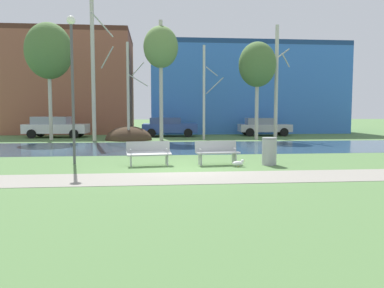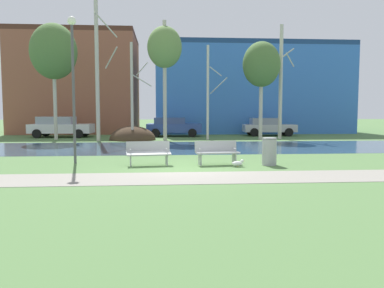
{
  "view_description": "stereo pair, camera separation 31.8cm",
  "coord_description": "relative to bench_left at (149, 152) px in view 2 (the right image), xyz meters",
  "views": [
    {
      "loc": [
        -1.13,
        -13.46,
        2.02
      ],
      "look_at": [
        0.35,
        1.3,
        0.74
      ],
      "focal_mm": 36.92,
      "sensor_mm": 36.0,
      "label": 1
    },
    {
      "loc": [
        -0.81,
        -13.48,
        2.02
      ],
      "look_at": [
        0.35,
        1.3,
        0.74
      ],
      "focal_mm": 36.92,
      "sensor_mm": 36.0,
      "label": 2
    }
  ],
  "objects": [
    {
      "name": "parked_van_nearest_white",
      "position": [
        -6.96,
        15.38,
        0.33
      ],
      "size": [
        4.61,
        2.29,
        1.53
      ],
      "color": "silver",
      "rests_on": "ground"
    },
    {
      "name": "streetlamp",
      "position": [
        -2.79,
        0.75,
        3.16
      ],
      "size": [
        0.32,
        0.32,
        5.46
      ],
      "color": "#4C4C51",
      "rests_on": "ground"
    },
    {
      "name": "birch_left",
      "position": [
        -3.55,
        11.49,
        4.31
      ],
      "size": [
        1.48,
        2.64,
        9.4
      ],
      "color": "#BCB7A8",
      "rests_on": "ground"
    },
    {
      "name": "trash_bin",
      "position": [
        4.42,
        -0.29,
        0.05
      ],
      "size": [
        0.56,
        0.56,
        1.01
      ],
      "color": "#999B9E",
      "rests_on": "ground"
    },
    {
      "name": "birch_center_left",
      "position": [
        -1.36,
        11.52,
        2.77
      ],
      "size": [
        1.38,
        2.32,
        6.35
      ],
      "color": "#BCB7A8",
      "rests_on": "ground"
    },
    {
      "name": "parked_sedan_second_blue",
      "position": [
        1.39,
        15.72,
        0.29
      ],
      "size": [
        4.23,
        2.22,
        1.43
      ],
      "color": "#2D4793",
      "rests_on": "ground"
    },
    {
      "name": "birch_center_right",
      "position": [
        3.67,
        12.24,
        2.75
      ],
      "size": [
        1.4,
        2.21,
        6.34
      ],
      "color": "beige",
      "rests_on": "ground"
    },
    {
      "name": "bench_right",
      "position": [
        2.52,
        0.0,
        0.0
      ],
      "size": [
        1.66,
        0.75,
        0.87
      ],
      "color": "#9EA0A3",
      "rests_on": "ground"
    },
    {
      "name": "birch_far_left",
      "position": [
        -6.65,
        12.94,
        5.41
      ],
      "size": [
        3.08,
        3.08,
        7.76
      ],
      "color": "#BCB7A8",
      "rests_on": "ground"
    },
    {
      "name": "birch_right",
      "position": [
        7.21,
        11.93,
        4.56
      ],
      "size": [
        2.51,
        2.51,
        6.58
      ],
      "color": "#BCB7A8",
      "rests_on": "ground"
    },
    {
      "name": "ground_plane",
      "position": [
        1.27,
        9.09,
        -0.47
      ],
      "size": [
        120.0,
        120.0,
        0.0
      ],
      "primitive_type": "plane",
      "color": "#4C703D"
    },
    {
      "name": "soil_mound",
      "position": [
        -1.45,
        12.31,
        -0.47
      ],
      "size": [
        3.1,
        2.75,
        1.87
      ],
      "primitive_type": "ellipsoid",
      "color": "#423021",
      "rests_on": "ground"
    },
    {
      "name": "birch_center",
      "position": [
        0.73,
        11.84,
        5.56
      ],
      "size": [
        2.26,
        2.26,
        7.83
      ],
      "color": "#BCB7A8",
      "rests_on": "ground"
    },
    {
      "name": "bench_left",
      "position": [
        0.0,
        0.0,
        0.0
      ],
      "size": [
        1.66,
        0.75,
        0.87
      ],
      "color": "#9EA0A3",
      "rests_on": "ground"
    },
    {
      "name": "seagull",
      "position": [
        3.18,
        -0.69,
        -0.34
      ],
      "size": [
        0.47,
        0.17,
        0.27
      ],
      "color": "white",
      "rests_on": "ground"
    },
    {
      "name": "building_blue_store",
      "position": [
        8.54,
        21.65,
        3.44
      ],
      "size": [
        16.96,
        7.86,
        7.82
      ],
      "color": "#3870C6",
      "rests_on": "ground"
    },
    {
      "name": "paved_path_strip",
      "position": [
        1.27,
        -2.82,
        -0.47
      ],
      "size": [
        60.0,
        2.12,
        0.01
      ],
      "primitive_type": "cube",
      "color": "gray",
      "rests_on": "ground"
    },
    {
      "name": "birch_far_right",
      "position": [
        8.81,
        12.71,
        3.53
      ],
      "size": [
        1.04,
        1.78,
        7.87
      ],
      "color": "beige",
      "rests_on": "ground"
    },
    {
      "name": "building_brick_low",
      "position": [
        -6.92,
        22.49,
        3.9
      ],
      "size": [
        10.32,
        8.66,
        8.75
      ],
      "color": "brown",
      "rests_on": "ground"
    },
    {
      "name": "parked_hatch_third_silver",
      "position": [
        8.82,
        15.85,
        0.27
      ],
      "size": [
        4.1,
        2.14,
        1.39
      ],
      "color": "#B2B5BC",
      "rests_on": "ground"
    },
    {
      "name": "river_band",
      "position": [
        1.27,
        6.8,
        -0.47
      ],
      "size": [
        80.0,
        7.24,
        0.01
      ],
      "primitive_type": "cube",
      "color": "#2D475B",
      "rests_on": "ground"
    }
  ]
}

